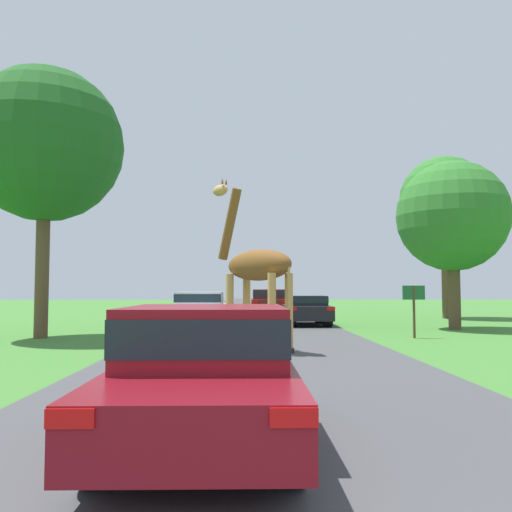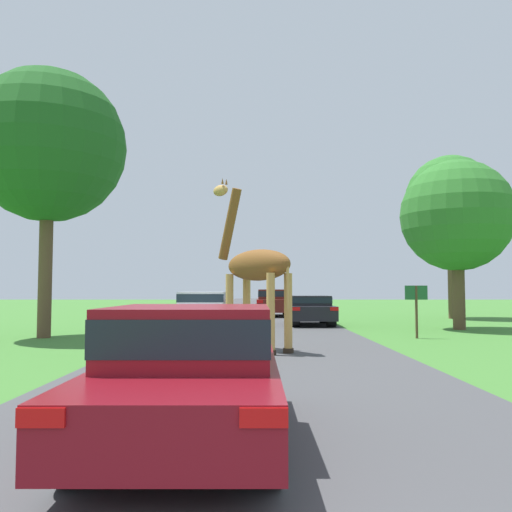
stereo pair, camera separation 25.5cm
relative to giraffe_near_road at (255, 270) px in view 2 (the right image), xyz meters
The scene contains 10 objects.
road 16.99m from the giraffe_near_road, 89.80° to the left, with size 6.80×120.00×0.00m.
giraffe_near_road is the anchor object (origin of this frame).
car_lead_maroon 8.07m from the giraffe_near_road, 94.55° to the right, with size 1.73×4.05×1.35m.
car_queue_right 6.84m from the giraffe_near_road, 106.63° to the left, with size 1.81×4.64×1.42m.
car_queue_left 17.48m from the giraffe_near_road, 86.62° to the left, with size 1.94×4.42×1.51m.
car_far_ahead 10.14m from the giraffe_near_road, 76.53° to the left, with size 1.84×4.04×1.24m.
tree_left_edge 10.71m from the giraffe_near_road, 42.53° to the left, with size 4.25×4.25×6.46m.
tree_centre_back 8.60m from the giraffe_near_road, 151.34° to the left, with size 4.91×4.91×8.58m.
tree_right_cluster 18.52m from the giraffe_near_road, 55.28° to the left, with size 4.63×4.63×8.57m.
sign_post 6.14m from the giraffe_near_road, 34.33° to the left, with size 0.70×0.08×1.64m.
Camera 2 is at (-0.03, -0.33, 1.52)m, focal length 38.00 mm.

